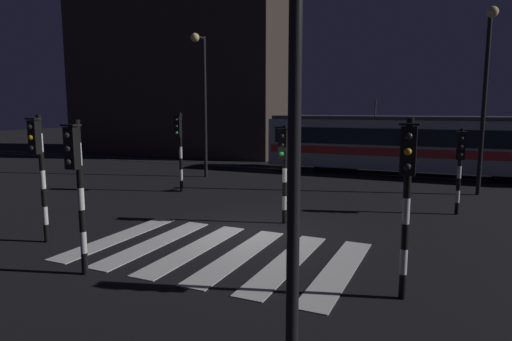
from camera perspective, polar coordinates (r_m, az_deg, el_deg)
The scene contains 15 objects.
ground_plane at distance 13.41m, azimuth -1.13°, elevation -8.00°, with size 120.00×120.00×0.00m, color black.
rail_near at distance 25.83m, azimuth 10.83°, elevation -0.27°, with size 80.00×0.12×0.03m, color #59595E.
rail_far at distance 27.23m, azimuth 11.46°, elevation 0.14°, with size 80.00×0.12×0.03m, color #59595E.
crosswalk_zebra at distance 11.71m, azimuth -5.10°, elevation -10.40°, with size 7.23×4.73×0.02m.
traffic_light_corner_far_right at distance 16.71m, azimuth 24.78°, elevation 1.39°, with size 0.36×0.42×3.01m.
traffic_light_kerb_mid_left at distance 10.33m, azimuth -22.09°, elevation -0.48°, with size 0.36×0.42×3.46m.
traffic_light_median_centre at distance 14.00m, azimuth 3.60°, elevation 1.40°, with size 0.36×0.42×3.16m.
traffic_light_corner_near_right at distance 8.77m, azimuth 18.87°, elevation -1.47°, with size 0.36×0.42×3.53m.
traffic_light_corner_near_left at distance 13.32m, azimuth -26.17°, elevation 1.29°, with size 0.36×0.42×3.54m.
traffic_light_corner_far_left at distance 19.65m, azimuth -9.85°, elevation 3.90°, with size 0.36×0.42×3.51m.
street_lamp_trackside_right at distance 20.77m, azimuth 27.50°, elevation 10.17°, with size 0.44×1.21×7.61m.
street_lamp_trackside_left at distance 23.65m, azimuth -6.92°, elevation 10.39°, with size 0.44×1.21×7.41m.
street_lamp_near_kerb at distance 5.73m, azimuth 4.31°, elevation 16.40°, with size 0.44×1.21×7.18m.
tram at distance 25.84m, azimuth 20.57°, elevation 3.23°, with size 17.17×2.58×4.15m.
building_backdrop at distance 37.86m, azimuth -9.26°, elevation 11.73°, with size 17.70×8.00×12.34m, color #382D28.
Camera 1 is at (5.21, -11.78, 3.73)m, focal length 31.08 mm.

